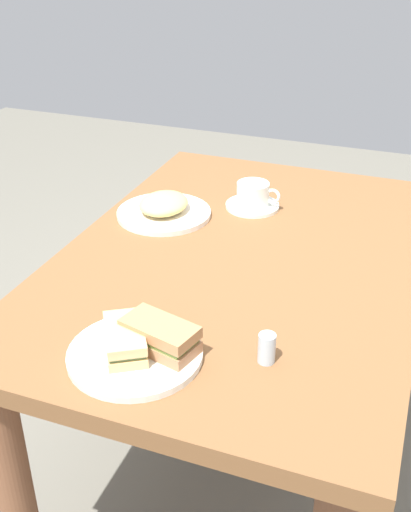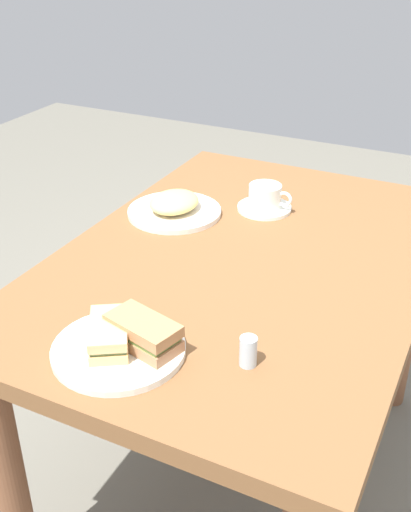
{
  "view_description": "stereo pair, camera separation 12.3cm",
  "coord_description": "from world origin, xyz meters",
  "px_view_note": "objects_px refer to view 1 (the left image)",
  "views": [
    {
      "loc": [
        -1.26,
        -0.38,
        1.46
      ],
      "look_at": [
        -0.09,
        0.06,
        0.77
      ],
      "focal_mm": 44.16,
      "sensor_mm": 36.0,
      "label": 1
    },
    {
      "loc": [
        -1.21,
        -0.49,
        1.46
      ],
      "look_at": [
        -0.09,
        0.06,
        0.77
      ],
      "focal_mm": 44.16,
      "sensor_mm": 36.0,
      "label": 2
    }
  ],
  "objects_px": {
    "spoon": "(247,192)",
    "side_plate": "(164,213)",
    "sandwich_plate": "(135,354)",
    "coffee_cup": "(253,193)",
    "dining_table": "(241,299)",
    "sandwich_back": "(160,336)",
    "coffee_saucer": "(252,206)",
    "salt_shaker": "(267,348)",
    "sandwich_front": "(125,339)"
  },
  "relations": [
    {
      "from": "sandwich_plate",
      "to": "salt_shaker",
      "type": "distance_m",
      "value": 0.24
    },
    {
      "from": "dining_table",
      "to": "side_plate",
      "type": "relative_size",
      "value": 4.84
    },
    {
      "from": "spoon",
      "to": "dining_table",
      "type": "bearing_deg",
      "value": -164.38
    },
    {
      "from": "sandwich_front",
      "to": "spoon",
      "type": "distance_m",
      "value": 0.78
    },
    {
      "from": "coffee_saucer",
      "to": "coffee_cup",
      "type": "bearing_deg",
      "value": -88.35
    },
    {
      "from": "spoon",
      "to": "side_plate",
      "type": "height_order",
      "value": "spoon"
    },
    {
      "from": "sandwich_back",
      "to": "side_plate",
      "type": "relative_size",
      "value": 0.61
    },
    {
      "from": "dining_table",
      "to": "salt_shaker",
      "type": "height_order",
      "value": "salt_shaker"
    },
    {
      "from": "sandwich_front",
      "to": "sandwich_back",
      "type": "relative_size",
      "value": 0.96
    },
    {
      "from": "coffee_saucer",
      "to": "side_plate",
      "type": "relative_size",
      "value": 0.59
    },
    {
      "from": "sandwich_plate",
      "to": "coffee_saucer",
      "type": "bearing_deg",
      "value": -0.85
    },
    {
      "from": "sandwich_back",
      "to": "coffee_saucer",
      "type": "height_order",
      "value": "sandwich_back"
    },
    {
      "from": "side_plate",
      "to": "dining_table",
      "type": "bearing_deg",
      "value": -115.83
    },
    {
      "from": "coffee_cup",
      "to": "side_plate",
      "type": "distance_m",
      "value": 0.25
    },
    {
      "from": "spoon",
      "to": "sandwich_plate",
      "type": "bearing_deg",
      "value": -178.0
    },
    {
      "from": "sandwich_plate",
      "to": "salt_shaker",
      "type": "height_order",
      "value": "salt_shaker"
    },
    {
      "from": "dining_table",
      "to": "sandwich_back",
      "type": "xyz_separation_m",
      "value": [
        -0.42,
        0.03,
        0.17
      ]
    },
    {
      "from": "spoon",
      "to": "side_plate",
      "type": "xyz_separation_m",
      "value": [
        -0.2,
        0.17,
        -0.01
      ]
    },
    {
      "from": "sandwich_back",
      "to": "spoon",
      "type": "bearing_deg",
      "value": 5.11
    },
    {
      "from": "sandwich_back",
      "to": "salt_shaker",
      "type": "height_order",
      "value": "sandwich_back"
    },
    {
      "from": "coffee_saucer",
      "to": "spoon",
      "type": "bearing_deg",
      "value": 28.35
    },
    {
      "from": "sandwich_plate",
      "to": "sandwich_front",
      "type": "relative_size",
      "value": 1.7
    },
    {
      "from": "sandwich_back",
      "to": "salt_shaker",
      "type": "bearing_deg",
      "value": -75.51
    },
    {
      "from": "side_plate",
      "to": "salt_shaker",
      "type": "relative_size",
      "value": 4.29
    },
    {
      "from": "coffee_cup",
      "to": "salt_shaker",
      "type": "distance_m",
      "value": 0.67
    },
    {
      "from": "dining_table",
      "to": "salt_shaker",
      "type": "bearing_deg",
      "value": -156.45
    },
    {
      "from": "sandwich_plate",
      "to": "coffee_cup",
      "type": "distance_m",
      "value": 0.71
    },
    {
      "from": "coffee_cup",
      "to": "side_plate",
      "type": "relative_size",
      "value": 0.46
    },
    {
      "from": "sandwich_plate",
      "to": "coffee_cup",
      "type": "relative_size",
      "value": 2.14
    },
    {
      "from": "sandwich_back",
      "to": "coffee_saucer",
      "type": "bearing_deg",
      "value": 2.48
    },
    {
      "from": "coffee_saucer",
      "to": "coffee_cup",
      "type": "relative_size",
      "value": 1.26
    },
    {
      "from": "coffee_saucer",
      "to": "sandwich_front",
      "type": "bearing_deg",
      "value": 177.66
    },
    {
      "from": "spoon",
      "to": "salt_shaker",
      "type": "relative_size",
      "value": 1.57
    },
    {
      "from": "coffee_saucer",
      "to": "dining_table",
      "type": "bearing_deg",
      "value": -168.14
    },
    {
      "from": "sandwich_front",
      "to": "salt_shaker",
      "type": "relative_size",
      "value": 2.51
    },
    {
      "from": "dining_table",
      "to": "salt_shaker",
      "type": "distance_m",
      "value": 0.44
    },
    {
      "from": "sandwich_plate",
      "to": "salt_shaker",
      "type": "xyz_separation_m",
      "value": [
        0.07,
        -0.23,
        0.02
      ]
    },
    {
      "from": "sandwich_back",
      "to": "spoon",
      "type": "relative_size",
      "value": 1.67
    },
    {
      "from": "sandwich_plate",
      "to": "side_plate",
      "type": "height_order",
      "value": "same"
    },
    {
      "from": "dining_table",
      "to": "coffee_saucer",
      "type": "bearing_deg",
      "value": 11.86
    },
    {
      "from": "sandwich_plate",
      "to": "coffee_saucer",
      "type": "relative_size",
      "value": 1.69
    },
    {
      "from": "coffee_saucer",
      "to": "side_plate",
      "type": "bearing_deg",
      "value": 123.02
    },
    {
      "from": "sandwich_plate",
      "to": "coffee_cup",
      "type": "xyz_separation_m",
      "value": [
        0.71,
        -0.01,
        0.04
      ]
    },
    {
      "from": "sandwich_front",
      "to": "sandwich_back",
      "type": "xyz_separation_m",
      "value": [
        0.03,
        -0.06,
        0.0
      ]
    },
    {
      "from": "salt_shaker",
      "to": "sandwich_front",
      "type": "bearing_deg",
      "value": 106.77
    },
    {
      "from": "coffee_saucer",
      "to": "salt_shaker",
      "type": "height_order",
      "value": "salt_shaker"
    },
    {
      "from": "sandwich_front",
      "to": "coffee_cup",
      "type": "distance_m",
      "value": 0.71
    },
    {
      "from": "side_plate",
      "to": "coffee_saucer",
      "type": "bearing_deg",
      "value": -56.98
    },
    {
      "from": "dining_table",
      "to": "side_plate",
      "type": "height_order",
      "value": "side_plate"
    },
    {
      "from": "sandwich_back",
      "to": "spoon",
      "type": "xyz_separation_m",
      "value": [
        0.75,
        0.07,
        -0.03
      ]
    }
  ]
}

